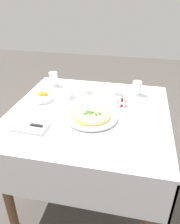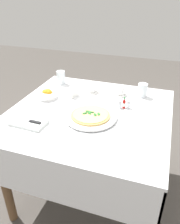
{
  "view_description": "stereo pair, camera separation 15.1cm",
  "coord_description": "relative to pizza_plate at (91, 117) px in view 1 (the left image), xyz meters",
  "views": [
    {
      "loc": [
        -0.3,
        1.33,
        1.51
      ],
      "look_at": [
        -0.02,
        0.04,
        0.76
      ],
      "focal_mm": 36.8,
      "sensor_mm": 36.0,
      "label": 1
    },
    {
      "loc": [
        -0.44,
        1.29,
        1.51
      ],
      "look_at": [
        -0.02,
        0.04,
        0.76
      ],
      "focal_mm": 36.8,
      "sensor_mm": 36.0,
      "label": 2
    }
  ],
  "objects": [
    {
      "name": "water_glass_left_edge",
      "position": [
        0.43,
        -0.47,
        0.04
      ],
      "size": [
        0.07,
        0.07,
        0.11
      ],
      "color": "white",
      "rests_on": "dining_table"
    },
    {
      "name": "dinner_knife",
      "position": [
        0.34,
        0.19,
        0.01
      ],
      "size": [
        0.2,
        0.03,
        0.01
      ],
      "rotation": [
        0.0,
        0.0,
        -0.04
      ],
      "color": "silver",
      "rests_on": "napkin_folded"
    },
    {
      "name": "citrus_bowl",
      "position": [
        0.41,
        -0.18,
        0.02
      ],
      "size": [
        0.15,
        0.15,
        0.07
      ],
      "color": "white",
      "rests_on": "dining_table"
    },
    {
      "name": "hot_sauce_bottle",
      "position": [
        -0.17,
        -0.21,
        0.02
      ],
      "size": [
        0.02,
        0.02,
        0.08
      ],
      "color": "#B7140F",
      "rests_on": "dining_table"
    },
    {
      "name": "water_glass_back_corner",
      "position": [
        -0.27,
        -0.44,
        0.03
      ],
      "size": [
        0.07,
        0.07,
        0.1
      ],
      "color": "white",
      "rests_on": "dining_table"
    },
    {
      "name": "menu_card",
      "position": [
        0.21,
        -0.26,
        0.02
      ],
      "size": [
        0.03,
        0.09,
        0.06
      ],
      "rotation": [
        0.0,
        0.0,
        4.46
      ],
      "color": "white",
      "rests_on": "dining_table"
    },
    {
      "name": "pizza_plate",
      "position": [
        0.0,
        0.0,
        0.0
      ],
      "size": [
        0.34,
        0.34,
        0.02
      ],
      "color": "white",
      "rests_on": "dining_table"
    },
    {
      "name": "coffee_cup_far_right",
      "position": [
        0.13,
        -0.39,
        0.02
      ],
      "size": [
        0.13,
        0.13,
        0.06
      ],
      "color": "white",
      "rests_on": "dining_table"
    },
    {
      "name": "dining_table",
      "position": [
        0.04,
        -0.09,
        -0.15
      ],
      "size": [
        1.07,
        1.07,
        0.74
      ],
      "color": "white",
      "rests_on": "ground_plane"
    },
    {
      "name": "napkin_folded",
      "position": [
        0.34,
        0.19,
        -0.0
      ],
      "size": [
        0.22,
        0.14,
        0.02
      ],
      "rotation": [
        0.0,
        0.0,
        -0.04
      ],
      "color": "white",
      "rests_on": "dining_table"
    },
    {
      "name": "salt_shaker",
      "position": [
        -0.15,
        -0.2,
        0.01
      ],
      "size": [
        0.03,
        0.03,
        0.06
      ],
      "color": "white",
      "rests_on": "dining_table"
    },
    {
      "name": "pepper_shaker",
      "position": [
        -0.2,
        -0.22,
        0.01
      ],
      "size": [
        0.03,
        0.03,
        0.06
      ],
      "color": "white",
      "rests_on": "dining_table"
    },
    {
      "name": "ground_plane",
      "position": [
        0.04,
        -0.09,
        -0.75
      ],
      "size": [
        8.0,
        8.0,
        0.0
      ],
      "primitive_type": "plane",
      "color": "#4C4742"
    },
    {
      "name": "coffee_cup_center_back",
      "position": [
        -0.1,
        -0.41,
        0.02
      ],
      "size": [
        0.13,
        0.13,
        0.07
      ],
      "color": "white",
      "rests_on": "dining_table"
    },
    {
      "name": "pizza",
      "position": [
        -0.0,
        -0.0,
        0.01
      ],
      "size": [
        0.25,
        0.25,
        0.02
      ],
      "color": "#DBAD60",
      "rests_on": "pizza_plate"
    }
  ]
}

